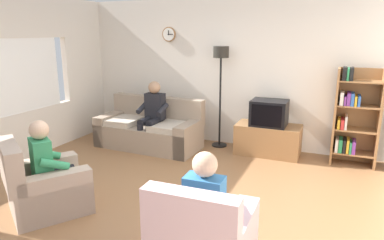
{
  "coord_description": "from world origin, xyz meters",
  "views": [
    {
      "loc": [
        1.99,
        -3.7,
        2.1
      ],
      "look_at": [
        0.02,
        0.95,
        0.83
      ],
      "focal_mm": 32.94,
      "sensor_mm": 36.0,
      "label": 1
    }
  ],
  "objects": [
    {
      "name": "person_in_right_armchair",
      "position": [
        1.0,
        -1.0,
        0.6
      ],
      "size": [
        0.52,
        0.54,
        1.12
      ],
      "color": "#3372B2",
      "rests_on": "ground_plane"
    },
    {
      "name": "floor_lamp",
      "position": [
        -0.01,
        2.35,
        1.45
      ],
      "size": [
        0.28,
        0.28,
        1.85
      ],
      "color": "black",
      "rests_on": "ground_plane"
    },
    {
      "name": "back_wall_assembly",
      "position": [
        -0.0,
        2.66,
        1.35
      ],
      "size": [
        6.2,
        0.17,
        2.7
      ],
      "color": "silver",
      "rests_on": "ground_plane"
    },
    {
      "name": "bookshelf",
      "position": [
        2.23,
        2.32,
        0.79
      ],
      "size": [
        0.68,
        0.36,
        1.57
      ],
      "color": "olive",
      "rests_on": "ground_plane"
    },
    {
      "name": "ground_plane",
      "position": [
        0.0,
        0.0,
        0.0
      ],
      "size": [
        12.0,
        12.0,
        0.0
      ],
      "primitive_type": "plane",
      "color": "#8C603D"
    },
    {
      "name": "armchair_near_bookshelf",
      "position": [
        1.0,
        -1.09,
        0.29
      ],
      "size": [
        0.82,
        0.9,
        0.9
      ],
      "color": "beige",
      "rests_on": "ground_plane"
    },
    {
      "name": "person_in_left_armchair",
      "position": [
        -1.08,
        -0.75,
        0.6
      ],
      "size": [
        0.61,
        0.64,
        1.12
      ],
      "color": "#338C59",
      "rests_on": "ground_plane"
    },
    {
      "name": "couch",
      "position": [
        -1.2,
        1.81,
        0.31
      ],
      "size": [
        1.93,
        0.94,
        0.9
      ],
      "color": "gray",
      "rests_on": "ground_plane"
    },
    {
      "name": "tv",
      "position": [
        0.92,
        2.23,
        0.75
      ],
      "size": [
        0.6,
        0.49,
        0.44
      ],
      "color": "black",
      "rests_on": "tv_stand"
    },
    {
      "name": "armchair_near_window",
      "position": [
        -1.13,
        -0.82,
        0.29
      ],
      "size": [
        1.15,
        1.18,
        0.9
      ],
      "color": "tan",
      "rests_on": "ground_plane"
    },
    {
      "name": "tv_stand",
      "position": [
        0.92,
        2.25,
        0.26
      ],
      "size": [
        1.1,
        0.56,
        0.53
      ],
      "color": "olive",
      "rests_on": "ground_plane"
    },
    {
      "name": "person_on_couch",
      "position": [
        -1.08,
        1.7,
        0.7
      ],
      "size": [
        0.52,
        0.55,
        1.24
      ],
      "color": "black",
      "rests_on": "ground_plane"
    }
  ]
}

